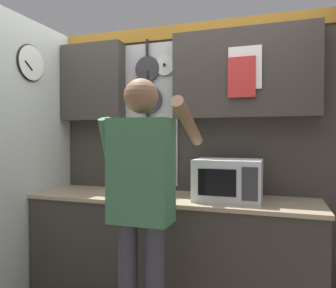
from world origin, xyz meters
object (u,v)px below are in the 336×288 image
at_px(microwave, 228,180).
at_px(person, 142,192).
at_px(knife_block, 164,185).
at_px(utensil_crock, 143,185).

distance_m(microwave, person, 0.76).
xyz_separation_m(microwave, person, (-0.44, -0.61, -0.02)).
height_order(knife_block, person, person).
bearing_deg(person, utensil_crock, 112.40).
distance_m(utensil_crock, person, 0.67).
bearing_deg(utensil_crock, person, -67.60).
height_order(microwave, person, person).
xyz_separation_m(microwave, utensil_crock, (-0.70, 0.00, -0.07)).
distance_m(knife_block, person, 0.62).
relative_size(utensil_crock, person, 0.20).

